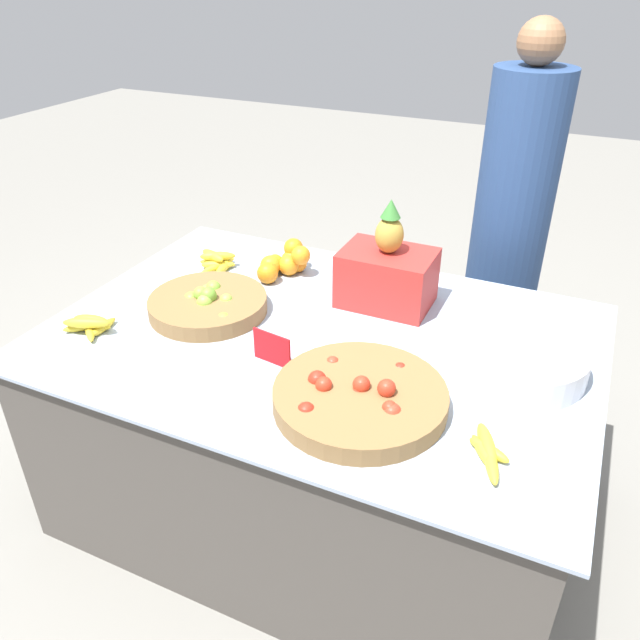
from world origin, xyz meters
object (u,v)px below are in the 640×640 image
(lime_bowl, at_px, (208,304))
(produce_crate, at_px, (387,274))
(tomato_basket, at_px, (359,397))
(metal_bowl, at_px, (520,359))
(vendor_person, at_px, (508,241))
(price_sign, at_px, (272,348))

(lime_bowl, xyz_separation_m, produce_crate, (0.51, 0.30, 0.08))
(lime_bowl, bearing_deg, tomato_basket, -21.71)
(metal_bowl, bearing_deg, lime_bowl, -175.50)
(metal_bowl, distance_m, produce_crate, 0.53)
(lime_bowl, bearing_deg, produce_crate, 30.47)
(tomato_basket, relative_size, vendor_person, 0.29)
(price_sign, bearing_deg, tomato_basket, -6.31)
(tomato_basket, distance_m, vendor_person, 1.25)
(metal_bowl, bearing_deg, tomato_basket, -136.84)
(lime_bowl, distance_m, vendor_person, 1.27)
(vendor_person, bearing_deg, tomato_basket, -97.37)
(lime_bowl, relative_size, metal_bowl, 1.06)
(price_sign, distance_m, produce_crate, 0.51)
(metal_bowl, distance_m, price_sign, 0.70)
(price_sign, bearing_deg, lime_bowl, 160.72)
(metal_bowl, relative_size, price_sign, 2.90)
(metal_bowl, relative_size, produce_crate, 1.00)
(tomato_basket, bearing_deg, price_sign, 165.40)
(price_sign, bearing_deg, vendor_person, 76.56)
(price_sign, relative_size, produce_crate, 0.35)
(price_sign, bearing_deg, metal_bowl, 29.39)
(produce_crate, distance_m, vendor_person, 0.75)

